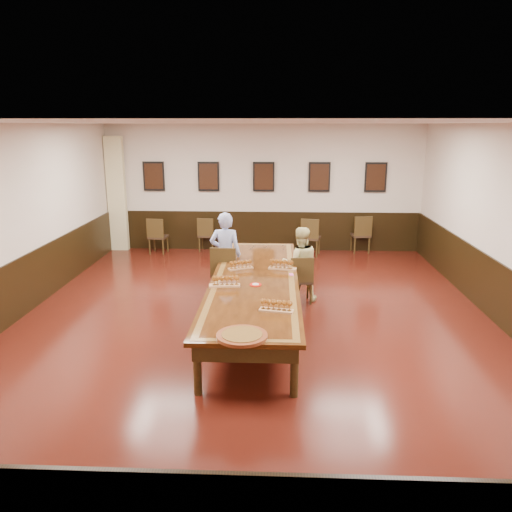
{
  "coord_description": "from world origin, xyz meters",
  "views": [
    {
      "loc": [
        0.36,
        -7.71,
        3.17
      ],
      "look_at": [
        0.0,
        0.5,
        1.0
      ],
      "focal_mm": 35.0,
      "sensor_mm": 36.0,
      "label": 1
    }
  ],
  "objects_px": {
    "person_man": "(225,254)",
    "person_woman": "(300,264)",
    "conference_table": "(255,287)",
    "spare_chair_d": "(360,234)",
    "chair_man": "(225,271)",
    "chair_woman": "(300,279)",
    "spare_chair_a": "(158,235)",
    "carved_platter": "(242,336)",
    "spare_chair_c": "(311,236)",
    "spare_chair_b": "(207,234)"
  },
  "relations": [
    {
      "from": "chair_man",
      "to": "spare_chair_c",
      "type": "distance_m",
      "value": 3.72
    },
    {
      "from": "person_woman",
      "to": "chair_man",
      "type": "bearing_deg",
      "value": -9.8
    },
    {
      "from": "spare_chair_a",
      "to": "person_woman",
      "type": "distance_m",
      "value": 4.81
    },
    {
      "from": "person_woman",
      "to": "carved_platter",
      "type": "distance_m",
      "value": 3.53
    },
    {
      "from": "spare_chair_d",
      "to": "person_woman",
      "type": "height_order",
      "value": "person_woman"
    },
    {
      "from": "person_man",
      "to": "person_woman",
      "type": "distance_m",
      "value": 1.41
    },
    {
      "from": "spare_chair_c",
      "to": "conference_table",
      "type": "height_order",
      "value": "spare_chair_c"
    },
    {
      "from": "chair_man",
      "to": "spare_chair_c",
      "type": "height_order",
      "value": "chair_man"
    },
    {
      "from": "spare_chair_b",
      "to": "conference_table",
      "type": "bearing_deg",
      "value": 111.9
    },
    {
      "from": "person_man",
      "to": "conference_table",
      "type": "distance_m",
      "value": 1.47
    },
    {
      "from": "chair_woman",
      "to": "conference_table",
      "type": "xyz_separation_m",
      "value": [
        -0.79,
        -1.03,
        0.17
      ]
    },
    {
      "from": "spare_chair_b",
      "to": "spare_chair_d",
      "type": "xyz_separation_m",
      "value": [
        3.92,
        0.04,
        0.04
      ]
    },
    {
      "from": "spare_chair_b",
      "to": "chair_man",
      "type": "bearing_deg",
      "value": 108.17
    },
    {
      "from": "chair_man",
      "to": "spare_chair_a",
      "type": "xyz_separation_m",
      "value": [
        -2.04,
        3.27,
        -0.05
      ]
    },
    {
      "from": "spare_chair_d",
      "to": "chair_woman",
      "type": "bearing_deg",
      "value": 59.17
    },
    {
      "from": "person_man",
      "to": "conference_table",
      "type": "xyz_separation_m",
      "value": [
        0.61,
        -1.32,
        -0.2
      ]
    },
    {
      "from": "spare_chair_a",
      "to": "spare_chair_c",
      "type": "height_order",
      "value": "spare_chair_c"
    },
    {
      "from": "spare_chair_b",
      "to": "spare_chair_a",
      "type": "bearing_deg",
      "value": 18.82
    },
    {
      "from": "chair_woman",
      "to": "spare_chair_a",
      "type": "height_order",
      "value": "spare_chair_a"
    },
    {
      "from": "chair_woman",
      "to": "spare_chair_a",
      "type": "relative_size",
      "value": 0.97
    },
    {
      "from": "conference_table",
      "to": "spare_chair_d",
      "type": "bearing_deg",
      "value": 62.76
    },
    {
      "from": "spare_chair_d",
      "to": "person_woman",
      "type": "xyz_separation_m",
      "value": [
        -1.7,
        -3.69,
        0.21
      ]
    },
    {
      "from": "conference_table",
      "to": "carved_platter",
      "type": "relative_size",
      "value": 7.96
    },
    {
      "from": "spare_chair_a",
      "to": "chair_woman",
      "type": "bearing_deg",
      "value": 141.09
    },
    {
      "from": "chair_woman",
      "to": "spare_chair_b",
      "type": "bearing_deg",
      "value": -65.23
    },
    {
      "from": "spare_chair_c",
      "to": "person_woman",
      "type": "height_order",
      "value": "person_woman"
    },
    {
      "from": "spare_chair_c",
      "to": "spare_chair_b",
      "type": "bearing_deg",
      "value": 6.35
    },
    {
      "from": "spare_chair_c",
      "to": "spare_chair_d",
      "type": "distance_m",
      "value": 1.33
    },
    {
      "from": "chair_woman",
      "to": "spare_chair_d",
      "type": "relative_size",
      "value": 0.92
    },
    {
      "from": "spare_chair_c",
      "to": "conference_table",
      "type": "distance_m",
      "value": 4.62
    },
    {
      "from": "chair_woman",
      "to": "spare_chair_d",
      "type": "xyz_separation_m",
      "value": [
        1.69,
        3.79,
        0.04
      ]
    },
    {
      "from": "spare_chair_b",
      "to": "spare_chair_c",
      "type": "relative_size",
      "value": 0.93
    },
    {
      "from": "spare_chair_c",
      "to": "person_man",
      "type": "xyz_separation_m",
      "value": [
        -1.81,
        -3.14,
        0.33
      ]
    },
    {
      "from": "spare_chair_b",
      "to": "carved_platter",
      "type": "bearing_deg",
      "value": 106.24
    },
    {
      "from": "person_man",
      "to": "chair_man",
      "type": "bearing_deg",
      "value": 90.0
    },
    {
      "from": "chair_woman",
      "to": "carved_platter",
      "type": "bearing_deg",
      "value": 69.89
    },
    {
      "from": "chair_woman",
      "to": "spare_chair_d",
      "type": "height_order",
      "value": "spare_chair_d"
    },
    {
      "from": "chair_man",
      "to": "person_woman",
      "type": "bearing_deg",
      "value": 178.73
    },
    {
      "from": "chair_man",
      "to": "chair_woman",
      "type": "xyz_separation_m",
      "value": [
        1.41,
        -0.18,
        -0.06
      ]
    },
    {
      "from": "person_man",
      "to": "conference_table",
      "type": "height_order",
      "value": "person_man"
    },
    {
      "from": "chair_woman",
      "to": "person_man",
      "type": "height_order",
      "value": "person_man"
    },
    {
      "from": "spare_chair_c",
      "to": "carved_platter",
      "type": "distance_m",
      "value": 6.89
    },
    {
      "from": "spare_chair_a",
      "to": "spare_chair_d",
      "type": "bearing_deg",
      "value": -170.1
    },
    {
      "from": "spare_chair_a",
      "to": "spare_chair_c",
      "type": "distance_m",
      "value": 3.85
    },
    {
      "from": "carved_platter",
      "to": "conference_table",
      "type": "bearing_deg",
      "value": 88.95
    },
    {
      "from": "person_man",
      "to": "conference_table",
      "type": "bearing_deg",
      "value": 117.3
    },
    {
      "from": "chair_man",
      "to": "conference_table",
      "type": "height_order",
      "value": "chair_man"
    },
    {
      "from": "person_woman",
      "to": "conference_table",
      "type": "xyz_separation_m",
      "value": [
        -0.78,
        -1.12,
        -0.08
      ]
    },
    {
      "from": "spare_chair_c",
      "to": "carved_platter",
      "type": "height_order",
      "value": "spare_chair_c"
    },
    {
      "from": "chair_woman",
      "to": "spare_chair_c",
      "type": "xyz_separation_m",
      "value": [
        0.41,
        3.43,
        0.03
      ]
    }
  ]
}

